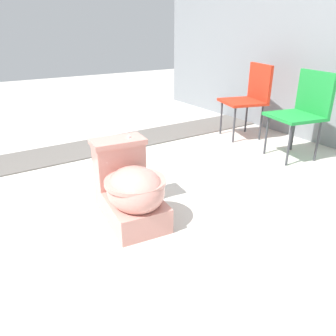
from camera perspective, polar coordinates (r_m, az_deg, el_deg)
ground_plane at (r=2.45m, az=-6.75°, el=-6.38°), size 14.00×14.00×0.00m
gravel_strip at (r=3.75m, az=-9.13°, el=4.31°), size 0.56×8.00×0.01m
toilet at (r=2.19m, az=-6.55°, el=-3.63°), size 0.67×0.44×0.52m
folding_chair_left at (r=3.97m, az=14.20°, el=12.51°), size 0.55×0.55×0.83m
folding_chair_middle at (r=3.46m, az=22.66°, el=9.92°), size 0.52×0.52×0.83m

